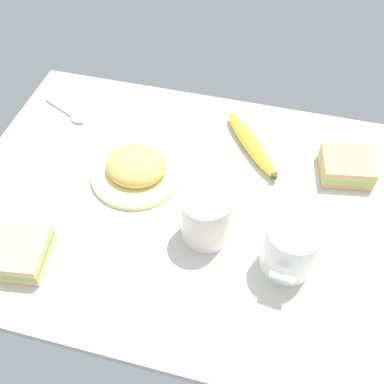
{
  "coord_description": "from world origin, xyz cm",
  "views": [
    {
      "loc": [
        -13.39,
        51.99,
        70.63
      ],
      "look_at": [
        0.0,
        0.0,
        5.0
      ],
      "focal_mm": 42.22,
      "sensor_mm": 36.0,
      "label": 1
    }
  ],
  "objects_px": {
    "coffee_mug_milky": "(206,216)",
    "sandwich_main": "(15,252)",
    "spoon": "(70,115)",
    "coffee_mug_black": "(290,248)",
    "sandwich_side": "(346,166)",
    "plate_of_food": "(136,168)",
    "banana": "(251,144)"
  },
  "relations": [
    {
      "from": "sandwich_side",
      "to": "coffee_mug_black",
      "type": "bearing_deg",
      "value": 69.58
    },
    {
      "from": "spoon",
      "to": "banana",
      "type": "bearing_deg",
      "value": 179.6
    },
    {
      "from": "banana",
      "to": "spoon",
      "type": "xyz_separation_m",
      "value": [
        0.42,
        -0.0,
        -0.01
      ]
    },
    {
      "from": "plate_of_food",
      "to": "coffee_mug_milky",
      "type": "distance_m",
      "value": 0.2
    },
    {
      "from": "sandwich_main",
      "to": "banana",
      "type": "relative_size",
      "value": 0.67
    },
    {
      "from": "coffee_mug_black",
      "to": "coffee_mug_milky",
      "type": "xyz_separation_m",
      "value": [
        0.15,
        -0.03,
        0.0
      ]
    },
    {
      "from": "coffee_mug_black",
      "to": "sandwich_main",
      "type": "xyz_separation_m",
      "value": [
        0.45,
        0.11,
        -0.03
      ]
    },
    {
      "from": "plate_of_food",
      "to": "spoon",
      "type": "distance_m",
      "value": 0.24
    },
    {
      "from": "coffee_mug_milky",
      "to": "banana",
      "type": "bearing_deg",
      "value": -100.43
    },
    {
      "from": "plate_of_food",
      "to": "banana",
      "type": "relative_size",
      "value": 1.01
    },
    {
      "from": "sandwich_main",
      "to": "spoon",
      "type": "relative_size",
      "value": 1.0
    },
    {
      "from": "plate_of_food",
      "to": "sandwich_main",
      "type": "xyz_separation_m",
      "value": [
        0.14,
        0.24,
        0.0
      ]
    },
    {
      "from": "sandwich_side",
      "to": "plate_of_food",
      "type": "bearing_deg",
      "value": 14.87
    },
    {
      "from": "sandwich_main",
      "to": "sandwich_side",
      "type": "distance_m",
      "value": 0.65
    },
    {
      "from": "sandwich_main",
      "to": "sandwich_side",
      "type": "xyz_separation_m",
      "value": [
        -0.54,
        -0.35,
        0.0
      ]
    },
    {
      "from": "sandwich_main",
      "to": "coffee_mug_milky",
      "type": "bearing_deg",
      "value": -156.46
    },
    {
      "from": "plate_of_food",
      "to": "spoon",
      "type": "bearing_deg",
      "value": -32.79
    },
    {
      "from": "sandwich_main",
      "to": "spoon",
      "type": "height_order",
      "value": "sandwich_main"
    },
    {
      "from": "coffee_mug_black",
      "to": "banana",
      "type": "distance_m",
      "value": 0.28
    },
    {
      "from": "coffee_mug_milky",
      "to": "sandwich_main",
      "type": "xyz_separation_m",
      "value": [
        0.31,
        0.13,
        -0.03
      ]
    },
    {
      "from": "coffee_mug_black",
      "to": "spoon",
      "type": "relative_size",
      "value": 0.93
    },
    {
      "from": "sandwich_side",
      "to": "sandwich_main",
      "type": "bearing_deg",
      "value": 32.46
    },
    {
      "from": "plate_of_food",
      "to": "sandwich_main",
      "type": "bearing_deg",
      "value": 59.95
    },
    {
      "from": "coffee_mug_black",
      "to": "coffee_mug_milky",
      "type": "relative_size",
      "value": 1.02
    },
    {
      "from": "plate_of_food",
      "to": "spoon",
      "type": "relative_size",
      "value": 1.5
    },
    {
      "from": "banana",
      "to": "spoon",
      "type": "relative_size",
      "value": 1.49
    },
    {
      "from": "coffee_mug_milky",
      "to": "sandwich_side",
      "type": "xyz_separation_m",
      "value": [
        -0.24,
        -0.21,
        -0.03
      ]
    },
    {
      "from": "coffee_mug_black",
      "to": "banana",
      "type": "height_order",
      "value": "coffee_mug_black"
    },
    {
      "from": "coffee_mug_black",
      "to": "sandwich_side",
      "type": "relative_size",
      "value": 1.02
    },
    {
      "from": "spoon",
      "to": "sandwich_main",
      "type": "bearing_deg",
      "value": 100.34
    },
    {
      "from": "sandwich_main",
      "to": "spoon",
      "type": "xyz_separation_m",
      "value": [
        0.07,
        -0.37,
        -0.02
      ]
    },
    {
      "from": "coffee_mug_black",
      "to": "banana",
      "type": "relative_size",
      "value": 0.62
    }
  ]
}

